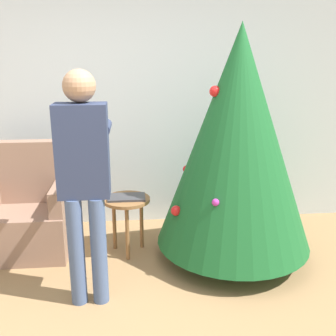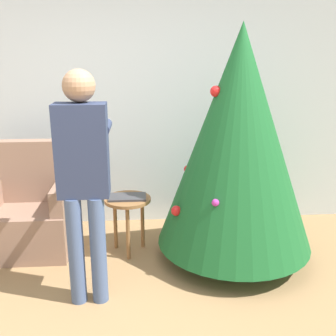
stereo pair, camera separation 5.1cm
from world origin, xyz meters
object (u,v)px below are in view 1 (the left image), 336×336
object	(u,v)px
christmas_tree	(237,139)
person_standing	(84,170)
armchair	(28,215)
side_stool	(127,207)

from	to	relation	value
christmas_tree	person_standing	bearing A→B (deg)	-156.53
armchair	side_stool	bearing A→B (deg)	-6.64
christmas_tree	side_stool	distance (m)	1.19
christmas_tree	armchair	distance (m)	2.08
christmas_tree	person_standing	size ratio (longest dim) A/B	1.20
christmas_tree	armchair	bearing A→B (deg)	171.60
christmas_tree	side_stool	size ratio (longest dim) A/B	3.83
armchair	person_standing	size ratio (longest dim) A/B	0.60
armchair	person_standing	bearing A→B (deg)	-51.47
christmas_tree	side_stool	xyz separation A→B (m)	(-0.97, 0.17, -0.67)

